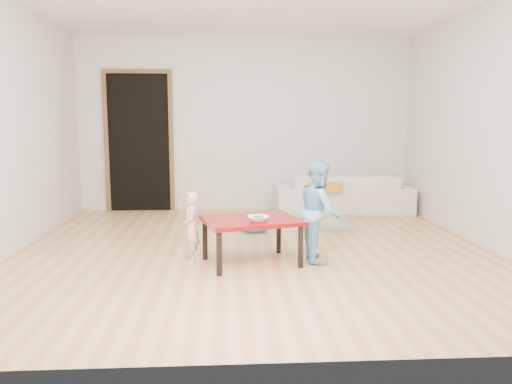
{
  "coord_description": "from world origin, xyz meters",
  "views": [
    {
      "loc": [
        -0.3,
        -5.14,
        1.36
      ],
      "look_at": [
        0.0,
        -0.2,
        0.65
      ],
      "focal_mm": 35.0,
      "sensor_mm": 36.0,
      "label": 1
    }
  ],
  "objects": [
    {
      "name": "blanket",
      "position": [
        0.74,
        1.27,
        0.03
      ],
      "size": [
        1.23,
        1.05,
        0.06
      ],
      "primitive_type": null,
      "rotation": [
        0.0,
        0.0,
        -0.07
      ],
      "color": "#A5A092",
      "rests_on": "floor"
    },
    {
      "name": "right_wall",
      "position": [
        2.5,
        0.0,
        1.3
      ],
      "size": [
        0.02,
        5.0,
        2.6
      ],
      "primitive_type": "cube",
      "color": "silver",
      "rests_on": "floor"
    },
    {
      "name": "red_table",
      "position": [
        -0.06,
        -0.5,
        0.22
      ],
      "size": [
        1.02,
        0.87,
        0.44
      ],
      "primitive_type": null,
      "rotation": [
        0.0,
        0.0,
        0.27
      ],
      "color": "maroon",
      "rests_on": "floor"
    },
    {
      "name": "sofa",
      "position": [
        1.41,
        2.05,
        0.29
      ],
      "size": [
        1.99,
        0.81,
        0.58
      ],
      "primitive_type": "imported",
      "rotation": [
        0.0,
        0.0,
        3.16
      ],
      "color": "silver",
      "rests_on": "floor"
    },
    {
      "name": "back_wall",
      "position": [
        0.0,
        2.5,
        1.3
      ],
      "size": [
        5.0,
        0.02,
        2.6
      ],
      "primitive_type": "cube",
      "color": "silver",
      "rests_on": "floor"
    },
    {
      "name": "child_blue",
      "position": [
        0.61,
        -0.41,
        0.49
      ],
      "size": [
        0.37,
        0.48,
        0.98
      ],
      "primitive_type": "imported",
      "rotation": [
        0.0,
        0.0,
        1.58
      ],
      "color": "#5FA0DC",
      "rests_on": "floor"
    },
    {
      "name": "cushion",
      "position": [
        1.09,
        1.8,
        0.45
      ],
      "size": [
        0.58,
        0.53,
        0.13
      ],
      "primitive_type": "cube",
      "rotation": [
        0.0,
        0.0,
        -0.22
      ],
      "color": "orange",
      "rests_on": "sofa"
    },
    {
      "name": "doorway",
      "position": [
        -1.6,
        2.48,
        1.02
      ],
      "size": [
        1.02,
        0.08,
        2.11
      ],
      "primitive_type": null,
      "color": "brown",
      "rests_on": "back_wall"
    },
    {
      "name": "left_wall",
      "position": [
        -2.5,
        0.0,
        1.3
      ],
      "size": [
        0.02,
        5.0,
        2.6
      ],
      "primitive_type": "cube",
      "color": "silver",
      "rests_on": "floor"
    },
    {
      "name": "basin",
      "position": [
        0.05,
        0.89,
        0.07
      ],
      "size": [
        0.43,
        0.43,
        0.14
      ],
      "primitive_type": "imported",
      "color": "teal",
      "rests_on": "floor"
    },
    {
      "name": "broccoli",
      "position": [
        -0.0,
        -0.63,
        0.47
      ],
      "size": [
        0.12,
        0.12,
        0.06
      ],
      "primitive_type": null,
      "color": "#2D5919",
      "rests_on": "red_table"
    },
    {
      "name": "floor",
      "position": [
        0.0,
        0.0,
        0.0
      ],
      "size": [
        5.0,
        5.0,
        0.01
      ],
      "primitive_type": "cube",
      "color": "tan",
      "rests_on": "ground"
    },
    {
      "name": "child_pink",
      "position": [
        -0.64,
        -0.41,
        0.34
      ],
      "size": [
        0.2,
        0.27,
        0.69
      ],
      "primitive_type": "imported",
      "rotation": [
        0.0,
        0.0,
        -1.41
      ],
      "color": "#FF7482",
      "rests_on": "floor"
    },
    {
      "name": "bowl",
      "position": [
        -0.0,
        -0.63,
        0.46
      ],
      "size": [
        0.2,
        0.2,
        0.05
      ],
      "primitive_type": "imported",
      "color": "white",
      "rests_on": "red_table"
    }
  ]
}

